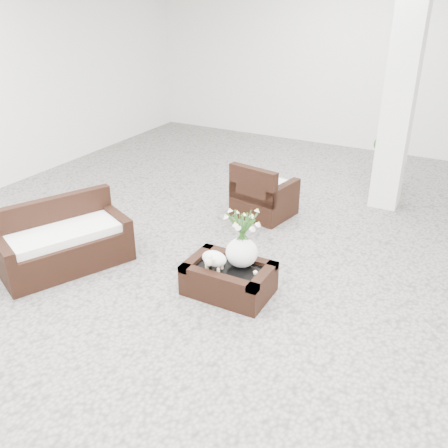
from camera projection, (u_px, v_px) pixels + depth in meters
The scene contains 9 objects.
ground at pixel (228, 268), 5.78m from camera, with size 11.00×11.00×0.00m, color gray.
column at pixel (401, 87), 6.72m from camera, with size 0.40×0.40×3.50m, color white.
coffee_table at pixel (229, 280), 5.25m from camera, with size 0.90×0.60×0.31m, color black.
sheep_figurine at pixel (214, 260), 5.11m from camera, with size 0.28×0.23×0.21m, color white.
planter_narcissus at pixel (242, 232), 5.05m from camera, with size 0.44×0.44×0.80m, color white, non-canonical shape.
tealight at pixel (255, 272), 5.07m from camera, with size 0.04×0.04×0.03m, color white.
armchair at pixel (265, 189), 6.98m from camera, with size 0.74×0.71×0.79m, color black.
loveseat at pixel (63, 237), 5.66m from camera, with size 1.45×0.70×0.77m, color black.
topiary at pixel (387, 144), 7.80m from camera, with size 0.39×0.39×1.47m, color #144015, non-canonical shape.
Camera 1 is at (2.32, -4.40, 2.98)m, focal length 39.40 mm.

